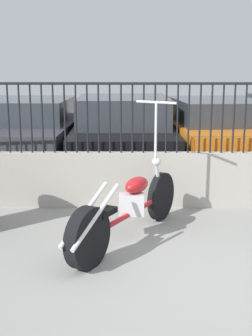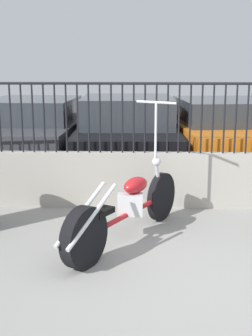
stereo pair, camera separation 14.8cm
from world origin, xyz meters
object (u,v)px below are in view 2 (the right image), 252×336
at_px(motorcycle_red, 122,211).
at_px(car_orange, 221,132).
at_px(car_black, 127,131).
at_px(car_dark_grey, 36,130).

height_order(motorcycle_red, car_orange, motorcycle_red).
relative_size(motorcycle_red, car_black, 0.51).
bearing_deg(car_dark_grey, car_black, -94.77).
bearing_deg(car_black, motorcycle_red, 179.43).
relative_size(motorcycle_red, car_dark_grey, 0.50).
bearing_deg(car_dark_grey, motorcycle_red, -154.27).
xyz_separation_m(car_black, car_orange, (1.78, -0.00, -0.01)).
height_order(car_dark_grey, car_black, car_black).
xyz_separation_m(car_dark_grey, car_orange, (3.60, -0.21, 0.01)).
height_order(motorcycle_red, car_black, motorcycle_red).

